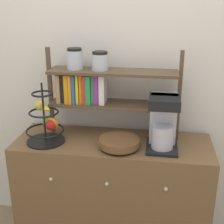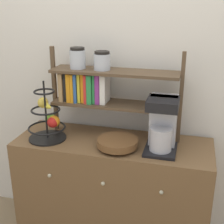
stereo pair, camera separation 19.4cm
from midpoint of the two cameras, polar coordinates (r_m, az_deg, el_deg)
The scene contains 6 objects.
wall_back at distance 2.11m, azimuth 4.69°, elevation 10.45°, with size 7.00×0.05×2.60m, color silver.
sideboard at distance 2.21m, azimuth 2.71°, elevation -14.65°, with size 1.27×0.46×0.78m.
coffee_maker at distance 1.89m, azimuth 12.10°, elevation -2.22°, with size 0.19×0.23×0.33m.
fruit_stand at distance 2.04m, azimuth -8.98°, elevation -1.40°, with size 0.24×0.24×0.39m.
wooden_bowl at distance 1.92m, azimuth 3.92°, elevation -5.71°, with size 0.25×0.25×0.06m.
shelf_hutch at distance 2.02m, azimuth -0.01°, elevation 5.23°, with size 0.86×0.20×0.58m.
Camera 2 is at (0.46, -1.54, 1.65)m, focal length 50.00 mm.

